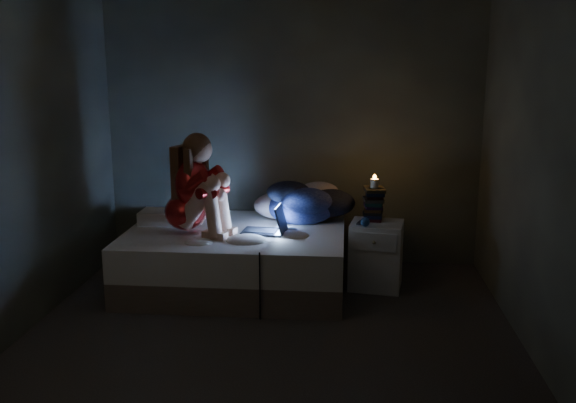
# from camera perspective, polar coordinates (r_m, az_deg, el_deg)

# --- Properties ---
(floor) EXTENTS (3.60, 3.80, 0.02)m
(floor) POSITION_cam_1_polar(r_m,az_deg,el_deg) (4.66, -1.78, -12.50)
(floor) COLOR #292624
(floor) RESTS_ON ground
(wall_back) EXTENTS (3.60, 0.02, 2.60)m
(wall_back) POSITION_cam_1_polar(r_m,az_deg,el_deg) (6.15, 0.31, 6.43)
(wall_back) COLOR #31342F
(wall_back) RESTS_ON ground
(wall_front) EXTENTS (3.60, 0.02, 2.60)m
(wall_front) POSITION_cam_1_polar(r_m,az_deg,el_deg) (2.43, -7.50, -3.57)
(wall_front) COLOR #31342F
(wall_front) RESTS_ON ground
(wall_left) EXTENTS (0.02, 3.80, 2.60)m
(wall_left) POSITION_cam_1_polar(r_m,az_deg,el_deg) (4.84, -23.73, 3.62)
(wall_left) COLOR #31342F
(wall_left) RESTS_ON ground
(wall_right) EXTENTS (0.02, 3.80, 2.60)m
(wall_right) POSITION_cam_1_polar(r_m,az_deg,el_deg) (4.43, 22.06, 3.01)
(wall_right) COLOR #31342F
(wall_right) RESTS_ON ground
(bed) EXTENTS (1.88, 1.41, 0.52)m
(bed) POSITION_cam_1_polar(r_m,az_deg,el_deg) (5.64, -4.63, -5.06)
(bed) COLOR beige
(bed) RESTS_ON ground
(pillow) EXTENTS (0.40, 0.28, 0.12)m
(pillow) POSITION_cam_1_polar(r_m,az_deg,el_deg) (5.86, -11.14, -1.36)
(pillow) COLOR silver
(pillow) RESTS_ON bed
(woman) EXTENTS (0.62, 0.50, 0.87)m
(woman) POSITION_cam_1_polar(r_m,az_deg,el_deg) (5.43, -9.28, 1.68)
(woman) COLOR #880006
(woman) RESTS_ON bed
(laptop) EXTENTS (0.39, 0.29, 0.26)m
(laptop) POSITION_cam_1_polar(r_m,az_deg,el_deg) (5.41, -2.24, -1.53)
(laptop) COLOR black
(laptop) RESTS_ON bed
(clothes_pile) EXTENTS (0.68, 0.55, 0.39)m
(clothes_pile) POSITION_cam_1_polar(r_m,az_deg,el_deg) (5.78, 1.16, 0.13)
(clothes_pile) COLOR #0E1549
(clothes_pile) RESTS_ON bed
(nightstand) EXTENTS (0.49, 0.45, 0.59)m
(nightstand) POSITION_cam_1_polar(r_m,az_deg,el_deg) (5.63, 7.90, -4.79)
(nightstand) COLOR silver
(nightstand) RESTS_ON ground
(book_stack) EXTENTS (0.19, 0.25, 0.28)m
(book_stack) POSITION_cam_1_polar(r_m,az_deg,el_deg) (5.61, 7.71, -0.25)
(book_stack) COLOR black
(book_stack) RESTS_ON nightstand
(candle) EXTENTS (0.07, 0.07, 0.08)m
(candle) POSITION_cam_1_polar(r_m,az_deg,el_deg) (5.57, 7.77, 1.56)
(candle) COLOR beige
(candle) RESTS_ON book_stack
(phone) EXTENTS (0.08, 0.15, 0.01)m
(phone) POSITION_cam_1_polar(r_m,az_deg,el_deg) (5.49, 6.73, -1.95)
(phone) COLOR black
(phone) RESTS_ON nightstand
(blue_orb) EXTENTS (0.08, 0.08, 0.08)m
(blue_orb) POSITION_cam_1_polar(r_m,az_deg,el_deg) (5.38, 7.17, -1.88)
(blue_orb) COLOR navy
(blue_orb) RESTS_ON nightstand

